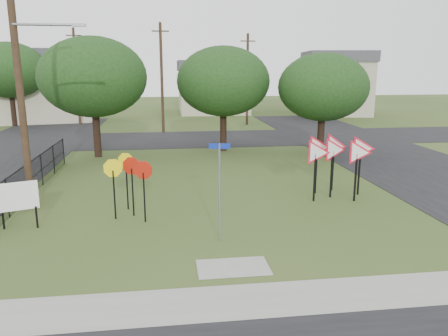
# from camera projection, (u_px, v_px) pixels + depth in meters

# --- Properties ---
(ground) EXTENTS (140.00, 140.00, 0.00)m
(ground) POSITION_uv_depth(u_px,v_px,m) (222.00, 236.00, 14.45)
(ground) COLOR #30461A
(sidewalk) EXTENTS (30.00, 1.60, 0.02)m
(sidewalk) POSITION_uv_depth(u_px,v_px,m) (245.00, 301.00, 10.40)
(sidewalk) COLOR gray
(sidewalk) RESTS_ON ground
(planting_strip) EXTENTS (30.00, 0.80, 0.02)m
(planting_strip) POSITION_uv_depth(u_px,v_px,m) (255.00, 330.00, 9.24)
(planting_strip) COLOR #30461A
(planting_strip) RESTS_ON ground
(street_right) EXTENTS (8.00, 50.00, 0.02)m
(street_right) POSITION_uv_depth(u_px,v_px,m) (403.00, 162.00, 25.64)
(street_right) COLOR black
(street_right) RESTS_ON ground
(street_far) EXTENTS (60.00, 8.00, 0.02)m
(street_far) POSITION_uv_depth(u_px,v_px,m) (189.00, 139.00, 33.77)
(street_far) COLOR black
(street_far) RESTS_ON ground
(curb_pad) EXTENTS (2.00, 1.20, 0.02)m
(curb_pad) POSITION_uv_depth(u_px,v_px,m) (233.00, 268.00, 12.13)
(curb_pad) COLOR gray
(curb_pad) RESTS_ON ground
(street_name_sign) EXTENTS (0.65, 0.11, 3.17)m
(street_name_sign) POSITION_uv_depth(u_px,v_px,m) (220.00, 186.00, 13.65)
(street_name_sign) COLOR gray
(street_name_sign) RESTS_ON ground
(stop_sign_cluster) EXTENTS (1.78, 1.83, 2.26)m
(stop_sign_cluster) POSITION_uv_depth(u_px,v_px,m) (129.00, 172.00, 15.97)
(stop_sign_cluster) COLOR black
(stop_sign_cluster) RESTS_ON ground
(yield_sign_cluster) EXTENTS (3.33, 2.27, 2.64)m
(yield_sign_cluster) POSITION_uv_depth(u_px,v_px,m) (336.00, 152.00, 18.45)
(yield_sign_cluster) COLOR black
(yield_sign_cluster) RESTS_ON ground
(info_board) EXTENTS (1.26, 0.49, 1.65)m
(info_board) POSITION_uv_depth(u_px,v_px,m) (18.00, 198.00, 14.86)
(info_board) COLOR black
(info_board) RESTS_ON ground
(utility_pole_main) EXTENTS (3.55, 0.33, 10.00)m
(utility_pole_main) POSITION_uv_depth(u_px,v_px,m) (20.00, 73.00, 16.69)
(utility_pole_main) COLOR #3C2A1B
(utility_pole_main) RESTS_ON ground
(far_pole_a) EXTENTS (1.40, 0.24, 9.00)m
(far_pole_a) POSITION_uv_depth(u_px,v_px,m) (162.00, 77.00, 36.34)
(far_pole_a) COLOR #3C2A1B
(far_pole_a) RESTS_ON ground
(far_pole_b) EXTENTS (1.40, 0.24, 8.50)m
(far_pole_b) POSITION_uv_depth(u_px,v_px,m) (247.00, 79.00, 41.28)
(far_pole_b) COLOR #3C2A1B
(far_pole_b) RESTS_ON ground
(far_pole_c) EXTENTS (1.40, 0.24, 9.00)m
(far_pole_c) POSITION_uv_depth(u_px,v_px,m) (77.00, 76.00, 41.11)
(far_pole_c) COLOR #3C2A1B
(far_pole_c) RESTS_ON ground
(fence_run) EXTENTS (0.05, 11.55, 1.50)m
(fence_run) POSITION_uv_depth(u_px,v_px,m) (34.00, 175.00, 19.34)
(fence_run) COLOR black
(fence_run) RESTS_ON ground
(house_left) EXTENTS (10.58, 8.88, 7.20)m
(house_left) POSITION_uv_depth(u_px,v_px,m) (45.00, 85.00, 44.67)
(house_left) COLOR #B8B294
(house_left) RESTS_ON ground
(house_mid) EXTENTS (8.40, 8.40, 6.20)m
(house_mid) POSITION_uv_depth(u_px,v_px,m) (213.00, 86.00, 52.88)
(house_mid) COLOR #B8B294
(house_mid) RESTS_ON ground
(house_right) EXTENTS (8.30, 8.30, 7.20)m
(house_right) POSITION_uv_depth(u_px,v_px,m) (336.00, 83.00, 50.70)
(house_right) COLOR #B8B294
(house_right) RESTS_ON ground
(tree_near_left) EXTENTS (6.40, 6.40, 7.27)m
(tree_near_left) POSITION_uv_depth(u_px,v_px,m) (93.00, 77.00, 26.11)
(tree_near_left) COLOR black
(tree_near_left) RESTS_ON ground
(tree_near_mid) EXTENTS (6.00, 6.00, 6.80)m
(tree_near_mid) POSITION_uv_depth(u_px,v_px,m) (223.00, 81.00, 28.17)
(tree_near_mid) COLOR black
(tree_near_mid) RESTS_ON ground
(tree_near_right) EXTENTS (5.60, 5.60, 6.33)m
(tree_near_right) POSITION_uv_depth(u_px,v_px,m) (323.00, 87.00, 27.08)
(tree_near_right) COLOR black
(tree_near_right) RESTS_ON ground
(tree_far_left) EXTENTS (6.80, 6.80, 7.73)m
(tree_far_left) POSITION_uv_depth(u_px,v_px,m) (9.00, 70.00, 40.21)
(tree_far_left) COLOR black
(tree_far_left) RESTS_ON ground
(tree_far_right) EXTENTS (6.00, 6.00, 6.80)m
(tree_far_right) POSITION_uv_depth(u_px,v_px,m) (315.00, 76.00, 46.12)
(tree_far_right) COLOR black
(tree_far_right) RESTS_ON ground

